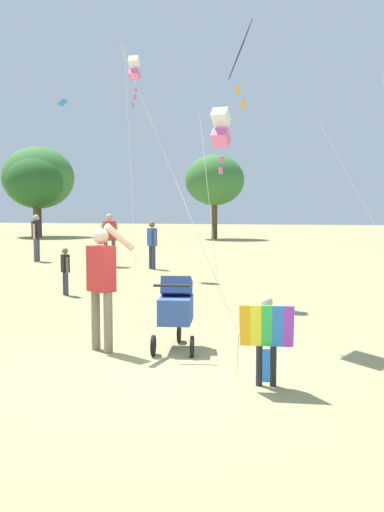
{
  "coord_description": "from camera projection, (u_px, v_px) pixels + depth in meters",
  "views": [
    {
      "loc": [
        1.75,
        -6.33,
        1.98
      ],
      "look_at": [
        0.11,
        1.35,
        1.3
      ],
      "focal_mm": 39.59,
      "sensor_mm": 36.0,
      "label": 1
    }
  ],
  "objects": [
    {
      "name": "kite_adult_black",
      "position": [
        238.0,
        57.0,
        8.4
      ],
      "size": [
        1.63,
        1.74,
        4.81
      ],
      "color": "black",
      "rests_on": "ground"
    },
    {
      "name": "kite_blue_high",
      "position": [
        134.0,
        70.0,
        16.13
      ],
      "size": [
        0.93,
        3.38,
        6.31
      ],
      "color": "white",
      "rests_on": "ground"
    },
    {
      "name": "person_sitting_far",
      "position": [
        36.0,
        234.0,
        20.59
      ],
      "size": [
        0.27,
        0.55,
        1.72
      ],
      "color": "#4C4C51",
      "rests_on": "ground"
    },
    {
      "name": "ground_plane",
      "position": [
        159.0,
        374.0,
        6.7
      ],
      "size": [
        120.0,
        120.0,
        0.0
      ],
      "primitive_type": "plane",
      "color": "#938E5B"
    },
    {
      "name": "kite_orange_delta",
      "position": [
        221.0,
        128.0,
        11.52
      ],
      "size": [
        0.39,
        3.06,
        4.02
      ],
      "color": "white",
      "rests_on": "ground"
    },
    {
      "name": "stroller",
      "position": [
        176.0,
        306.0,
        7.86
      ],
      "size": [
        0.6,
        1.11,
        1.03
      ],
      "color": "black",
      "rests_on": "ground"
    },
    {
      "name": "child_with_butterfly_kite",
      "position": [
        267.0,
        332.0,
        6.18
      ],
      "size": [
        0.59,
        0.36,
        1.01
      ],
      "color": "#232328",
      "rests_on": "ground"
    },
    {
      "name": "person_adult_flyer",
      "position": [
        102.0,
        278.0,
        7.7
      ],
      "size": [
        0.67,
        0.49,
        1.77
      ],
      "color": "#7F705B",
      "rests_on": "ground"
    },
    {
      "name": "person_back_turned",
      "position": [
        109.0,
        235.0,
        18.87
      ],
      "size": [
        0.46,
        0.42,
        1.77
      ],
      "color": "#4C4C51",
      "rests_on": "ground"
    },
    {
      "name": "treeline_distant",
      "position": [
        232.0,
        178.0,
        34.67
      ],
      "size": [
        33.07,
        6.03,
        6.07
      ],
      "color": "brown",
      "rests_on": "ground"
    },
    {
      "name": "person_couple_left",
      "position": [
        152.0,
        241.0,
        18.03
      ],
      "size": [
        0.37,
        0.39,
        1.53
      ],
      "color": "#33384C",
      "rests_on": "ground"
    },
    {
      "name": "person_kid_running",
      "position": [
        65.0,
        267.0,
        12.65
      ],
      "size": [
        0.26,
        0.27,
        1.08
      ],
      "color": "#33384C",
      "rests_on": "ground"
    }
  ]
}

